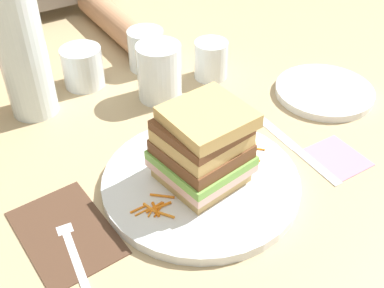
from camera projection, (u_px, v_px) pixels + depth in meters
name	position (u px, v px, depth m)	size (l,w,h in m)	color
ground_plane	(193.00, 177.00, 0.70)	(3.00, 3.00, 0.00)	tan
main_plate	(203.00, 181.00, 0.68)	(0.28, 0.28, 0.02)	white
sandwich	(204.00, 146.00, 0.64)	(0.13, 0.13, 0.12)	tan
carrot_shred_0	(165.00, 214.00, 0.62)	(0.00, 0.00, 0.03)	orange
carrot_shred_1	(156.00, 209.00, 0.63)	(0.00, 0.00, 0.03)	orange
carrot_shred_2	(151.00, 211.00, 0.62)	(0.00, 0.00, 0.02)	orange
carrot_shred_3	(162.00, 196.00, 0.65)	(0.00, 0.00, 0.03)	orange
carrot_shred_4	(154.00, 207.00, 0.63)	(0.00, 0.00, 0.03)	orange
carrot_shred_5	(137.00, 209.00, 0.63)	(0.00, 0.00, 0.02)	orange
carrot_shred_6	(161.00, 206.00, 0.63)	(0.00, 0.00, 0.03)	orange
carrot_shred_7	(142.00, 212.00, 0.62)	(0.00, 0.00, 0.02)	orange
carrot_shred_8	(150.00, 208.00, 0.63)	(0.00, 0.00, 0.02)	orange
carrot_shred_9	(159.00, 210.00, 0.63)	(0.00, 0.00, 0.03)	orange
carrot_shred_10	(255.00, 147.00, 0.73)	(0.00, 0.00, 0.03)	orange
carrot_shred_11	(238.00, 154.00, 0.71)	(0.00, 0.00, 0.02)	orange
carrot_shred_12	(252.00, 158.00, 0.71)	(0.00, 0.00, 0.03)	orange
carrot_shred_13	(259.00, 149.00, 0.72)	(0.00, 0.00, 0.02)	orange
carrot_shred_14	(232.00, 153.00, 0.72)	(0.00, 0.00, 0.02)	orange
napkin_dark	(66.00, 234.00, 0.61)	(0.11, 0.16, 0.00)	#4C3323
fork	(70.00, 244.00, 0.60)	(0.03, 0.17, 0.00)	silver
knife	(297.00, 149.00, 0.75)	(0.02, 0.20, 0.00)	silver
juice_glass	(159.00, 75.00, 0.84)	(0.08, 0.08, 0.10)	white
water_bottle	(19.00, 39.00, 0.75)	(0.08, 0.08, 0.30)	silver
empty_tumbler_0	(211.00, 60.00, 0.90)	(0.06, 0.06, 0.07)	silver
empty_tumbler_1	(83.00, 67.00, 0.87)	(0.07, 0.07, 0.07)	silver
empty_tumbler_2	(146.00, 50.00, 0.92)	(0.07, 0.07, 0.08)	silver
side_plate	(324.00, 91.00, 0.87)	(0.18, 0.18, 0.01)	white
napkin_pink	(336.00, 158.00, 0.73)	(0.08, 0.09, 0.00)	pink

